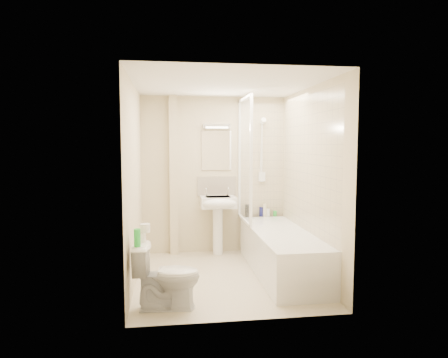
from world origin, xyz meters
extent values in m
plane|color=beige|center=(0.00, 0.00, 0.00)|extent=(2.50, 2.50, 0.00)
cube|color=beige|center=(0.00, 1.25, 1.20)|extent=(2.20, 0.02, 2.40)
cube|color=beige|center=(-1.10, 0.00, 1.20)|extent=(0.02, 2.50, 2.40)
cube|color=beige|center=(1.10, 0.00, 1.20)|extent=(0.02, 2.50, 2.40)
cube|color=white|center=(0.00, 0.00, 2.40)|extent=(2.20, 2.50, 0.02)
cube|color=beige|center=(0.75, 1.24, 1.42)|extent=(0.70, 0.01, 1.75)
cube|color=beige|center=(1.09, 0.08, 1.42)|extent=(0.01, 2.10, 1.75)
cube|color=beige|center=(-0.62, 1.19, 1.20)|extent=(0.12, 0.12, 2.40)
cube|color=beige|center=(0.04, 1.24, 1.03)|extent=(0.60, 0.02, 0.30)
cube|color=white|center=(0.04, 1.24, 1.58)|extent=(0.46, 0.01, 0.60)
cube|color=silver|center=(0.04, 1.22, 1.95)|extent=(0.42, 0.07, 0.07)
cube|color=white|center=(0.75, 0.08, 0.28)|extent=(0.70, 2.10, 0.55)
cube|color=white|center=(0.75, 0.08, 0.49)|extent=(0.56, 1.96, 0.05)
cube|color=white|center=(0.40, 0.80, 1.45)|extent=(0.01, 0.90, 1.80)
cube|color=white|center=(0.40, 1.23, 1.45)|extent=(0.04, 0.04, 1.80)
cube|color=white|center=(0.40, 0.35, 1.45)|extent=(0.04, 0.04, 1.80)
cube|color=white|center=(0.40, 0.80, 2.33)|extent=(0.04, 0.90, 0.04)
cube|color=white|center=(0.40, 0.80, 0.57)|extent=(0.04, 0.90, 0.03)
cylinder|color=white|center=(0.75, 1.22, 1.55)|extent=(0.02, 0.02, 0.90)
cylinder|color=white|center=(0.75, 1.22, 1.10)|extent=(0.05, 0.05, 0.02)
cylinder|color=white|center=(0.75, 1.22, 2.00)|extent=(0.05, 0.05, 0.02)
cylinder|color=white|center=(0.75, 1.15, 2.03)|extent=(0.08, 0.11, 0.11)
cube|color=white|center=(0.75, 1.21, 1.17)|extent=(0.10, 0.05, 0.14)
cylinder|color=white|center=(0.73, 1.19, 1.60)|extent=(0.01, 0.13, 0.84)
cylinder|color=white|center=(0.04, 1.08, 0.35)|extent=(0.15, 0.15, 0.71)
cube|color=white|center=(0.04, 1.05, 0.81)|extent=(0.53, 0.40, 0.16)
ellipsoid|color=white|center=(0.04, 0.88, 0.81)|extent=(0.53, 0.22, 0.16)
cube|color=silver|center=(0.04, 1.05, 0.87)|extent=(0.36, 0.26, 0.04)
cylinder|color=white|center=(-0.13, 1.16, 0.94)|extent=(0.03, 0.03, 0.10)
cylinder|color=white|center=(0.21, 1.16, 0.94)|extent=(0.03, 0.03, 0.10)
sphere|color=white|center=(-0.13, 1.16, 1.00)|extent=(0.04, 0.04, 0.04)
sphere|color=white|center=(0.21, 1.16, 1.00)|extent=(0.04, 0.04, 0.04)
cylinder|color=black|center=(0.51, 1.16, 0.65)|extent=(0.06, 0.06, 0.19)
cylinder|color=silver|center=(0.56, 1.16, 0.62)|extent=(0.06, 0.06, 0.15)
cylinder|color=#121552|center=(0.73, 1.16, 0.62)|extent=(0.06, 0.06, 0.15)
cylinder|color=beige|center=(0.79, 1.16, 0.65)|extent=(0.06, 0.06, 0.19)
cylinder|color=white|center=(0.84, 1.16, 0.61)|extent=(0.06, 0.06, 0.12)
cylinder|color=green|center=(0.96, 1.16, 0.59)|extent=(0.06, 0.06, 0.08)
imported|color=white|center=(-0.72, -0.85, 0.34)|extent=(0.46, 0.71, 0.68)
cylinder|color=white|center=(-0.99, -0.77, 0.73)|extent=(0.12, 0.12, 0.10)
cylinder|color=white|center=(-0.94, -0.75, 0.82)|extent=(0.10, 0.10, 0.09)
cylinder|color=green|center=(-1.00, -0.95, 0.77)|extent=(0.06, 0.06, 0.18)
camera|label=1|loc=(-0.68, -4.86, 1.68)|focal=32.00mm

